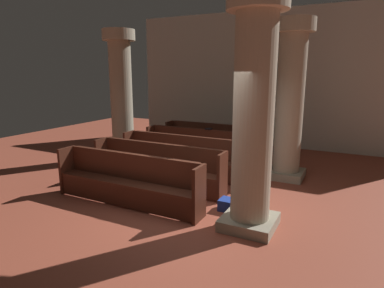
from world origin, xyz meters
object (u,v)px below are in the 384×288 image
(pew_row_4, at_px, (127,179))
(lectern, at_px, (253,136))
(pew_row_0, at_px, (214,139))
(kneeler_box_blue, at_px, (229,205))
(pillar_aisle_side, at_px, (290,99))
(pew_row_2, at_px, (180,155))
(pew_row_3, at_px, (157,165))
(hymn_book, at_px, (209,129))
(pillar_far_side, at_px, (121,93))
(pillar_aisle_rear, at_px, (253,112))
(pew_row_1, at_px, (199,146))

(pew_row_4, distance_m, lectern, 5.55)
(pew_row_0, distance_m, kneeler_box_blue, 4.04)
(pew_row_0, xyz_separation_m, pillar_aisle_side, (2.37, -1.14, 1.39))
(pew_row_2, bearing_deg, pew_row_4, -90.00)
(pillar_aisle_side, xyz_separation_m, lectern, (-1.55, 2.45, -1.44))
(pew_row_3, xyz_separation_m, hymn_book, (0.20, 2.27, 0.47))
(pew_row_0, height_order, pillar_far_side, pillar_far_side)
(pew_row_3, distance_m, lectern, 4.52)
(pew_row_3, distance_m, pillar_aisle_rear, 2.90)
(pew_row_0, bearing_deg, pew_row_4, -90.00)
(pew_row_1, distance_m, pillar_aisle_rear, 4.07)
(pillar_aisle_side, bearing_deg, kneeler_box_blue, -102.16)
(pillar_far_side, bearing_deg, pew_row_2, -16.60)
(pew_row_4, relative_size, kneeler_box_blue, 8.83)
(pew_row_1, bearing_deg, pillar_far_side, -171.37)
(pillar_aisle_rear, relative_size, hymn_book, 20.25)
(hymn_book, bearing_deg, pillar_aisle_rear, -55.75)
(pew_row_2, xyz_separation_m, pew_row_3, (0.00, -1.04, 0.00))
(pew_row_2, relative_size, pew_row_4, 1.00)
(pew_row_2, distance_m, lectern, 3.50)
(pillar_aisle_side, height_order, pillar_aisle_rear, same)
(pew_row_1, relative_size, pillar_aisle_rear, 0.86)
(pew_row_2, relative_size, lectern, 2.90)
(pew_row_3, bearing_deg, pillar_far_side, 143.21)
(pillar_aisle_rear, relative_size, lectern, 3.37)
(pew_row_2, height_order, pillar_aisle_rear, pillar_aisle_rear)
(kneeler_box_blue, bearing_deg, pew_row_1, 126.15)
(hymn_book, height_order, kneeler_box_blue, hymn_book)
(pillar_aisle_side, distance_m, kneeler_box_blue, 3.07)
(pew_row_3, height_order, pillar_aisle_rear, pillar_aisle_rear)
(pew_row_2, bearing_deg, pew_row_0, 90.00)
(pew_row_0, relative_size, pillar_aisle_rear, 0.86)
(pew_row_1, xyz_separation_m, pew_row_3, (0.00, -2.09, 0.00))
(pillar_aisle_side, xyz_separation_m, hymn_book, (-2.17, 0.27, -0.92))
(pillar_far_side, relative_size, hymn_book, 20.25)
(pew_row_0, relative_size, pillar_aisle_side, 0.86)
(pew_row_1, distance_m, kneeler_box_blue, 3.16)
(pillar_far_side, xyz_separation_m, pillar_aisle_rear, (4.69, -2.65, -0.00))
(pew_row_0, xyz_separation_m, pew_row_4, (0.00, -4.18, 0.00))
(pew_row_0, bearing_deg, pew_row_1, -90.00)
(pillar_aisle_rear, bearing_deg, hymn_book, 124.25)
(pew_row_0, bearing_deg, pillar_far_side, -148.97)
(pew_row_4, bearing_deg, lectern, 81.51)
(pew_row_1, bearing_deg, pillar_aisle_side, -2.24)
(pew_row_0, bearing_deg, pillar_aisle_side, -25.62)
(pew_row_2, distance_m, pillar_far_side, 2.79)
(pew_row_1, distance_m, pew_row_2, 1.04)
(pillar_far_side, bearing_deg, pew_row_3, -36.79)
(kneeler_box_blue, bearing_deg, pillar_far_side, 152.44)
(pillar_far_side, bearing_deg, kneeler_box_blue, -27.56)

